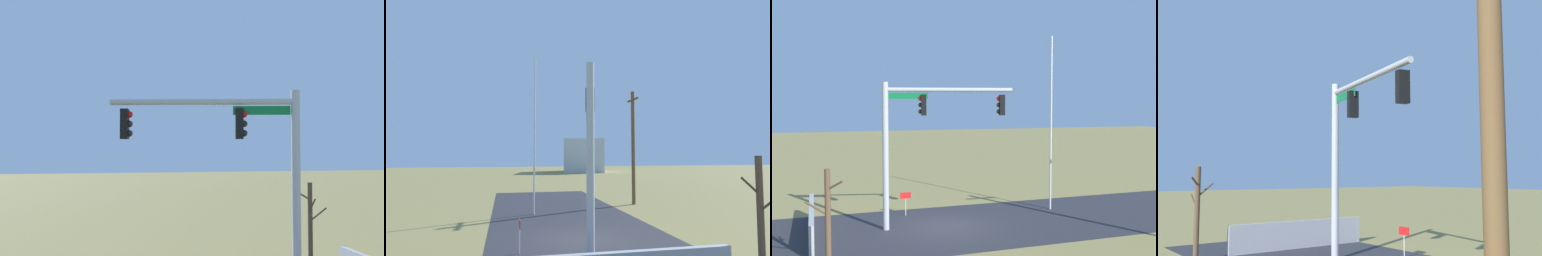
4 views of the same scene
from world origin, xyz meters
The scene contains 8 objects.
ground_plane centered at (0.00, 0.00, 0.00)m, with size 160.00×160.00×0.00m, color olive.
road_surface centered at (-4.00, 0.00, 0.01)m, with size 28.00×8.00×0.01m, color #2D2D33.
signal_mast centered at (1.43, -0.03, 4.70)m, with size 5.86×1.65×6.82m.
flagpole centered at (-6.38, -1.55, 4.77)m, with size 0.10×0.10×9.53m, color silver.
utility_pole centered at (-8.94, 5.81, 4.24)m, with size 1.90×0.26×8.15m.
bare_tree centered at (5.58, 4.05, 1.84)m, with size 1.27×1.02×3.56m.
open_sign centered at (1.50, -2.72, 0.91)m, with size 0.56×0.04×1.22m.
distant_building centered at (-52.19, 12.27, 3.24)m, with size 9.00×7.65×6.47m, color silver.
Camera 2 is at (14.29, -3.29, 3.63)m, focal length 31.76 mm.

